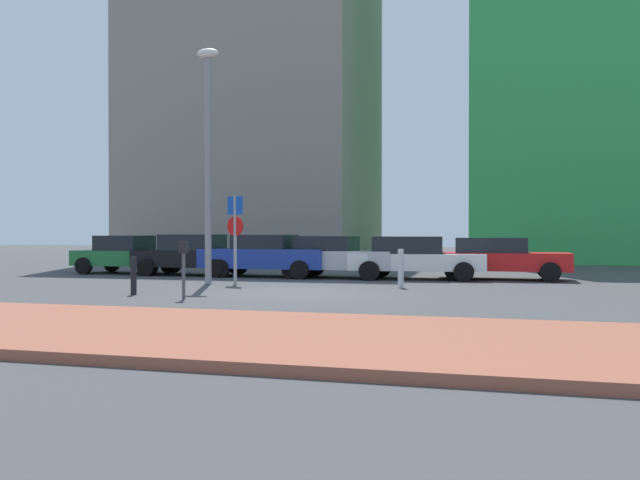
# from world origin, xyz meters

# --- Properties ---
(ground_plane) EXTENTS (120.00, 120.00, 0.00)m
(ground_plane) POSITION_xyz_m (0.00, 0.00, 0.00)
(ground_plane) COLOR #424244
(sidewalk_brick) EXTENTS (40.00, 4.25, 0.14)m
(sidewalk_brick) POSITION_xyz_m (0.00, -6.75, 0.07)
(sidewalk_brick) COLOR #93513D
(sidewalk_brick) RESTS_ON ground
(parked_car_green) EXTENTS (4.09, 2.08, 1.47)m
(parked_car_green) POSITION_xyz_m (-8.55, 6.18, 0.74)
(parked_car_green) COLOR #237238
(parked_car_green) RESTS_ON ground
(parked_car_black) EXTENTS (4.29, 1.92, 1.51)m
(parked_car_black) POSITION_xyz_m (-5.63, 5.80, 0.78)
(parked_car_black) COLOR black
(parked_car_black) RESTS_ON ground
(parked_car_blue) EXTENTS (4.64, 2.19, 1.50)m
(parked_car_blue) POSITION_xyz_m (-2.79, 5.78, 0.77)
(parked_car_blue) COLOR #1E389E
(parked_car_blue) RESTS_ON ground
(parked_car_silver) EXTENTS (4.14, 2.22, 1.45)m
(parked_car_silver) POSITION_xyz_m (-0.28, 5.83, 0.76)
(parked_car_silver) COLOR #B7BABF
(parked_car_silver) RESTS_ON ground
(parked_car_white) EXTENTS (4.55, 2.21, 1.44)m
(parked_car_white) POSITION_xyz_m (2.46, 5.83, 0.76)
(parked_car_white) COLOR white
(parked_car_white) RESTS_ON ground
(parked_car_red) EXTENTS (4.40, 2.15, 1.40)m
(parked_car_red) POSITION_xyz_m (5.22, 6.41, 0.74)
(parked_car_red) COLOR red
(parked_car_red) RESTS_ON ground
(parking_sign_post) EXTENTS (0.58, 0.20, 2.69)m
(parking_sign_post) POSITION_xyz_m (-2.58, 2.38, 1.69)
(parking_sign_post) COLOR gray
(parking_sign_post) RESTS_ON ground
(parking_meter) EXTENTS (0.18, 0.14, 1.35)m
(parking_meter) POSITION_xyz_m (-2.09, -1.97, 0.88)
(parking_meter) COLOR #4C4C51
(parking_meter) RESTS_ON ground
(street_lamp) EXTENTS (0.70, 0.36, 7.17)m
(street_lamp) POSITION_xyz_m (-3.44, 2.31, 4.21)
(street_lamp) COLOR gray
(street_lamp) RESTS_ON ground
(traffic_bollard_near) EXTENTS (0.17, 0.17, 1.10)m
(traffic_bollard_near) POSITION_xyz_m (2.43, 2.37, 0.55)
(traffic_bollard_near) COLOR #B7B7BC
(traffic_bollard_near) RESTS_ON ground
(traffic_bollard_mid) EXTENTS (0.15, 0.15, 0.95)m
(traffic_bollard_mid) POSITION_xyz_m (-3.82, -1.28, 0.48)
(traffic_bollard_mid) COLOR black
(traffic_bollard_mid) RESTS_ON ground
(building_colorful_midrise) EXTENTS (15.25, 14.60, 22.32)m
(building_colorful_midrise) POSITION_xyz_m (11.72, 24.64, 11.16)
(building_colorful_midrise) COLOR green
(building_colorful_midrise) RESTS_ON ground
(building_under_construction) EXTENTS (13.62, 13.56, 24.44)m
(building_under_construction) POSITION_xyz_m (-9.03, 22.77, 12.22)
(building_under_construction) COLOR gray
(building_under_construction) RESTS_ON ground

